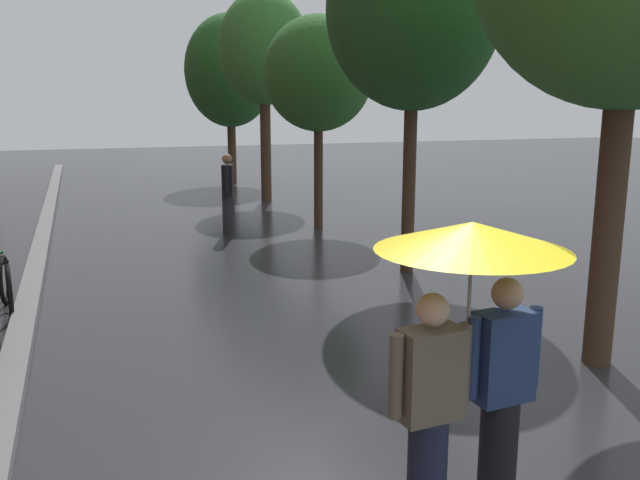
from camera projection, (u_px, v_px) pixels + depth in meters
kerb_strip at (40, 251)px, 12.33m from camera, size 0.30×36.00×0.12m
street_tree_1 at (414, 11)px, 10.23m from camera, size 2.74×2.74×5.74m
street_tree_2 at (318, 74)px, 14.34m from camera, size 2.39×2.39×4.65m
street_tree_3 at (264, 50)px, 18.23m from camera, size 2.53×2.53×5.80m
street_tree_4 at (230, 71)px, 22.57m from camera, size 3.08×3.08×5.75m
couple_under_umbrella at (469, 319)px, 4.21m from camera, size 1.23×1.23×2.06m
pedestrian_walking_midground at (228, 194)px, 13.93m from camera, size 0.33×0.57×1.73m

